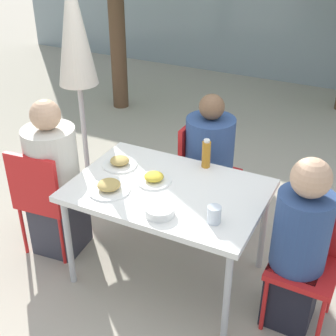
{
  "coord_description": "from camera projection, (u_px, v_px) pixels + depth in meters",
  "views": [
    {
      "loc": [
        1.16,
        -2.32,
        2.38
      ],
      "look_at": [
        0.0,
        0.0,
        0.89
      ],
      "focal_mm": 50.0,
      "sensor_mm": 36.0,
      "label": 1
    }
  ],
  "objects": [
    {
      "name": "ground_plane",
      "position": [
        168.0,
        273.0,
        3.43
      ],
      "size": [
        24.0,
        24.0,
        0.0
      ],
      "primitive_type": "plane",
      "color": "#B2A893"
    },
    {
      "name": "dining_table",
      "position": [
        168.0,
        196.0,
        3.09
      ],
      "size": [
        1.26,
        0.86,
        0.74
      ],
      "color": "white",
      "rests_on": "ground"
    },
    {
      "name": "chair_left",
      "position": [
        44.0,
        194.0,
        3.4
      ],
      "size": [
        0.44,
        0.44,
        0.88
      ],
      "rotation": [
        0.0,
        0.0,
        0.1
      ],
      "color": "red",
      "rests_on": "ground"
    },
    {
      "name": "person_left",
      "position": [
        55.0,
        184.0,
        3.42
      ],
      "size": [
        0.38,
        0.38,
        1.23
      ],
      "rotation": [
        0.0,
        0.0,
        0.1
      ],
      "color": "#383842",
      "rests_on": "ground"
    },
    {
      "name": "chair_right",
      "position": [
        309.0,
        250.0,
        2.85
      ],
      "size": [
        0.41,
        0.41,
        0.88
      ],
      "rotation": [
        0.0,
        0.0,
        3.12
      ],
      "color": "red",
      "rests_on": "ground"
    },
    {
      "name": "person_right",
      "position": [
        298.0,
        250.0,
        2.79
      ],
      "size": [
        0.33,
        0.33,
        1.18
      ],
      "rotation": [
        0.0,
        0.0,
        3.12
      ],
      "color": "black",
      "rests_on": "ground"
    },
    {
      "name": "chair_far",
      "position": [
        202.0,
        165.0,
        3.76
      ],
      "size": [
        0.41,
        0.41,
        0.88
      ],
      "rotation": [
        0.0,
        0.0,
        -1.6
      ],
      "color": "red",
      "rests_on": "ground"
    },
    {
      "name": "person_far",
      "position": [
        209.0,
        169.0,
        3.68
      ],
      "size": [
        0.38,
        0.38,
        1.16
      ],
      "rotation": [
        0.0,
        0.0,
        -1.6
      ],
      "color": "black",
      "rests_on": "ground"
    },
    {
      "name": "closed_umbrella",
      "position": [
        75.0,
        39.0,
        3.69
      ],
      "size": [
        0.36,
        0.36,
        2.01
      ],
      "color": "#333333",
      "rests_on": "ground"
    },
    {
      "name": "plate_0",
      "position": [
        154.0,
        179.0,
        3.12
      ],
      "size": [
        0.24,
        0.24,
        0.07
      ],
      "color": "white",
      "rests_on": "dining_table"
    },
    {
      "name": "plate_1",
      "position": [
        109.0,
        187.0,
        3.02
      ],
      "size": [
        0.27,
        0.27,
        0.07
      ],
      "color": "white",
      "rests_on": "dining_table"
    },
    {
      "name": "plate_2",
      "position": [
        120.0,
        162.0,
        3.3
      ],
      "size": [
        0.25,
        0.25,
        0.07
      ],
      "color": "white",
      "rests_on": "dining_table"
    },
    {
      "name": "bottle",
      "position": [
        206.0,
        154.0,
        3.26
      ],
      "size": [
        0.06,
        0.06,
        0.21
      ],
      "color": "#B7751E",
      "rests_on": "dining_table"
    },
    {
      "name": "drinking_cup",
      "position": [
        214.0,
        215.0,
        2.71
      ],
      "size": [
        0.08,
        0.08,
        0.11
      ],
      "color": "silver",
      "rests_on": "dining_table"
    },
    {
      "name": "salad_bowl",
      "position": [
        160.0,
        211.0,
        2.79
      ],
      "size": [
        0.18,
        0.18,
        0.05
      ],
      "color": "white",
      "rests_on": "dining_table"
    }
  ]
}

